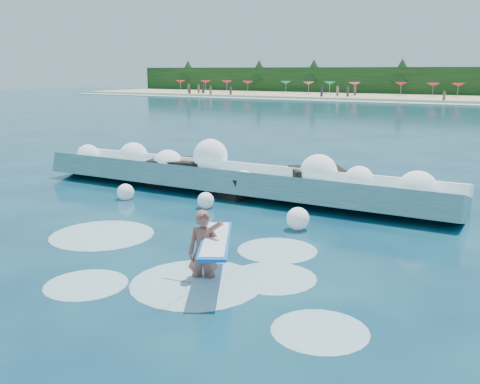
{
  "coord_description": "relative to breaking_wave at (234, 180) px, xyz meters",
  "views": [
    {
      "loc": [
        8.53,
        -10.41,
        4.46
      ],
      "look_at": [
        1.5,
        2.0,
        1.2
      ],
      "focal_mm": 40.0,
      "sensor_mm": 36.0,
      "label": 1
    }
  ],
  "objects": [
    {
      "name": "ground",
      "position": [
        1.24,
        -6.4,
        -0.49
      ],
      "size": [
        200.0,
        200.0,
        0.0
      ],
      "primitive_type": "plane",
      "color": "#082540",
      "rests_on": "ground"
    },
    {
      "name": "wet_band",
      "position": [
        1.24,
        60.6,
        -0.45
      ],
      "size": [
        140.0,
        5.0,
        0.08
      ],
      "primitive_type": "cube",
      "color": "silver",
      "rests_on": "ground"
    },
    {
      "name": "breaking_wave",
      "position": [
        0.0,
        0.0,
        0.0
      ],
      "size": [
        16.17,
        2.6,
        1.39
      ],
      "color": "teal",
      "rests_on": "ground"
    },
    {
      "name": "rock_cluster",
      "position": [
        -0.11,
        0.32,
        -0.09
      ],
      "size": [
        8.09,
        3.18,
        1.27
      ],
      "color": "black",
      "rests_on": "ground"
    },
    {
      "name": "beachgoers",
      "position": [
        0.68,
        67.69,
        0.59
      ],
      "size": [
        101.88,
        13.25,
        1.93
      ],
      "color": "#3F332D",
      "rests_on": "ground"
    },
    {
      "name": "surf_foam",
      "position": [
        2.6,
        -7.16,
        -0.49
      ],
      "size": [
        9.63,
        5.95,
        0.15
      ],
      "color": "silver",
      "rests_on": "ground"
    },
    {
      "name": "wave_spray",
      "position": [
        0.15,
        -0.14,
        0.43
      ],
      "size": [
        15.01,
        4.55,
        1.95
      ],
      "color": "white",
      "rests_on": "ground"
    },
    {
      "name": "surfer_with_board",
      "position": [
        3.77,
        -7.7,
        0.21
      ],
      "size": [
        1.72,
        2.98,
        1.88
      ],
      "color": "#945045",
      "rests_on": "ground"
    }
  ]
}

